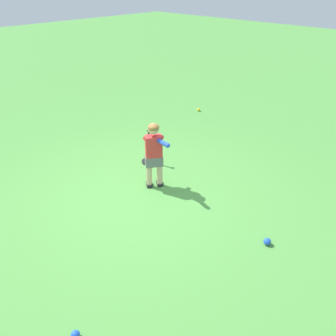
{
  "coord_description": "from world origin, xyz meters",
  "views": [
    {
      "loc": [
        2.78,
        3.45,
        3.02
      ],
      "look_at": [
        -0.45,
        0.3,
        0.45
      ],
      "focal_mm": 37.03,
      "sensor_mm": 36.0,
      "label": 1
    }
  ],
  "objects": [
    {
      "name": "play_ball_far_right",
      "position": [
        -0.49,
        2.02,
        0.05
      ],
      "size": [
        0.1,
        0.1,
        0.1
      ],
      "primitive_type": "sphere",
      "color": "blue",
      "rests_on": "ground"
    },
    {
      "name": "ground_plane",
      "position": [
        0.0,
        0.0,
        0.0
      ],
      "size": [
        40.0,
        40.0,
        0.0
      ],
      "primitive_type": "plane",
      "color": "#519942"
    },
    {
      "name": "batting_tee",
      "position": [
        -0.94,
        -0.64,
        0.1
      ],
      "size": [
        0.28,
        0.28,
        0.62
      ],
      "color": "black",
      "rests_on": "ground"
    },
    {
      "name": "play_ball_center_lawn",
      "position": [
        1.92,
        1.39,
        0.04
      ],
      "size": [
        0.09,
        0.09,
        0.09
      ],
      "primitive_type": "sphere",
      "color": "blue",
      "rests_on": "ground"
    },
    {
      "name": "child_batter",
      "position": [
        -0.46,
        0.01,
        0.65
      ],
      "size": [
        0.34,
        0.62,
        1.08
      ],
      "color": "#232328",
      "rests_on": "ground"
    },
    {
      "name": "play_ball_behind_batter",
      "position": [
        -3.6,
        -1.69,
        0.04
      ],
      "size": [
        0.08,
        0.08,
        0.08
      ],
      "primitive_type": "sphere",
      "color": "yellow",
      "rests_on": "ground"
    }
  ]
}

